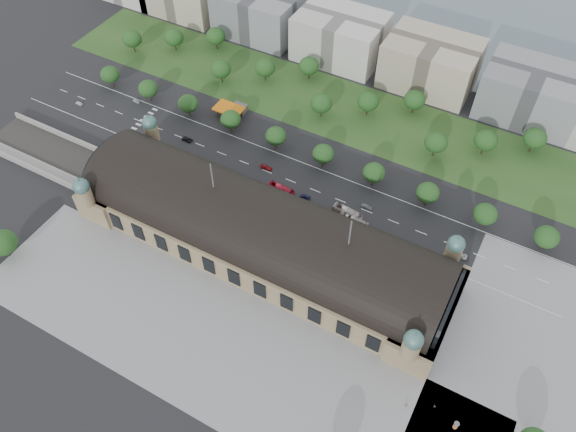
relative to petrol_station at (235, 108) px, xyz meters
The scene contains 55 objects.
ground 84.71m from the petrol_station, 50.45° to the right, with size 900.00×900.00×0.00m, color black.
station 84.98m from the petrol_station, 50.45° to the right, with size 150.00×48.40×44.30m.
track_cutting 87.79m from the petrol_station, 129.73° to the right, with size 70.00×24.00×3.10m.
plaza_south 126.63m from the petrol_station, 59.68° to the right, with size 190.00×48.00×0.12m, color gray.
plaza_east 169.97m from the petrol_station, 22.59° to the right, with size 56.00×100.00×0.12m, color gray.
road_slab 43.62m from the petrol_station, 38.82° to the right, with size 260.00×26.00×0.10m, color black.
grass_belt 47.86m from the petrol_station, 35.47° to the left, with size 300.00×45.00×0.10m, color #25491D.
petrol_station is the anchor object (origin of this frame).
office_2 73.13m from the petrol_station, 111.07° to the left, with size 45.00×32.00×24.00m, color gray.
office_3 72.38m from the petrol_station, 70.56° to the left, with size 45.00×32.00×24.00m, color beige.
office_4 100.64m from the petrol_station, 42.50° to the left, with size 45.00×32.00×24.00m, color #B8A991.
office_5 141.49m from the petrol_station, 28.66° to the left, with size 45.00×32.00×24.00m, color gray.
tree_row_0 67.38m from the petrol_station, 169.47° to the right, with size 9.60×9.60×11.52m.
tree_row_1 44.08m from the petrol_station, 163.73° to the right, with size 9.60×9.60×11.52m.
tree_row_2 22.32m from the petrol_station, 145.83° to the right, with size 9.60×9.60×11.52m.
tree_row_3 14.35m from the petrol_station, 64.33° to the right, with size 9.60×9.60×11.52m.
tree_row_4 32.64m from the petrol_station, 22.33° to the right, with size 9.60×9.60×11.52m.
tree_row_5 55.47m from the petrol_station, 12.84° to the right, with size 9.60×9.60×11.52m.
tree_row_6 78.99m from the petrol_station, ahead, with size 9.60×9.60×11.52m.
tree_row_7 102.74m from the petrol_station, ahead, with size 9.60×9.60×11.52m.
tree_row_8 126.58m from the petrol_station, ahead, with size 9.60×9.60×11.52m.
tree_row_9 150.47m from the petrol_station, ahead, with size 9.60×9.60×11.52m.
tree_belt_0 78.30m from the petrol_station, 166.89° to the left, with size 10.40×10.40×12.48m.
tree_belt_1 64.57m from the petrol_station, 152.50° to the left, with size 10.40×10.40×12.48m.
tree_belt_2 56.72m from the petrol_station, 132.40° to the left, with size 10.40×10.40×12.48m.
tree_belt_3 26.54m from the petrol_station, 137.15° to the left, with size 10.40×10.40×12.48m.
tree_belt_4 30.15m from the petrol_station, 90.18° to the left, with size 10.40×10.40×12.48m.
tree_belt_5 46.08m from the petrol_station, 65.62° to the left, with size 10.40×10.40×12.48m.
tree_belt_6 42.15m from the petrol_station, 25.05° to the left, with size 10.40×10.40×12.48m.
tree_belt_7 64.40m from the petrol_station, 27.57° to the left, with size 10.40×10.40×12.48m.
tree_belt_8 86.76m from the petrol_station, 28.79° to the left, with size 10.40×10.40×12.48m.
tree_belt_9 96.68m from the petrol_station, 10.57° to the left, with size 10.40×10.40×12.48m.
tree_belt_10 117.83m from the petrol_station, 14.62° to the left, with size 10.40×10.40×12.48m.
tree_belt_11 139.39m from the petrol_station, 17.43° to the left, with size 10.40×10.40×12.48m.
tree_plaza_sw 119.51m from the petrol_station, 105.09° to the right, with size 11.00×11.00×12.73m.
traffic_car_0 78.27m from the petrol_station, 156.12° to the right, with size 1.66×4.11×1.40m, color white.
traffic_car_1 50.48m from the petrol_station, 160.75° to the right, with size 1.35×3.87×1.28m, color gray.
traffic_car_2 29.19m from the petrol_station, 108.14° to the right, with size 2.48×5.38×1.50m, color black.
traffic_car_3 41.87m from the petrol_station, 38.32° to the right, with size 2.22×5.46×1.59m, color maroon.
traffic_car_4 64.97m from the petrol_station, 30.50° to the right, with size 1.79×4.45×1.51m, color #181D44.
traffic_car_5 85.29m from the petrol_station, 17.66° to the right, with size 1.62×4.65×1.53m, color #4F5055.
traffic_car_6 126.94m from the petrol_station, 14.35° to the right, with size 2.70×5.86×1.63m, color silver.
parked_car_0 48.86m from the petrol_station, 117.36° to the right, with size 1.61×4.61×1.52m, color black.
parked_car_1 42.96m from the petrol_station, 95.77° to the right, with size 2.49×5.40×1.50m, color maroon.
parked_car_2 44.65m from the petrol_station, 110.16° to the right, with size 2.26×5.55×1.61m, color #171F41.
parked_car_3 47.69m from the petrol_station, 68.37° to the right, with size 1.79×4.46×1.52m, color #515358.
parked_car_4 44.00m from the petrol_station, 76.19° to the right, with size 1.38×3.96×1.30m, color silver.
parked_car_5 49.32m from the petrol_station, 57.45° to the right, with size 2.45×5.31×1.48m, color #9A9FA2.
parked_car_6 49.35m from the petrol_station, 63.93° to the right, with size 2.02×4.97×1.44m, color black.
bus_west 57.26m from the petrol_station, 37.64° to the right, with size 2.82×12.07×3.36m, color red.
bus_mid 82.83m from the petrol_station, 23.70° to the right, with size 3.06×13.07×3.64m, color silver.
bus_east 87.94m from the petrol_station, 24.45° to the right, with size 2.98×12.72×3.54m, color #B9B2AB.
advertising_column 171.81m from the petrol_station, 34.15° to the right, with size 1.72×1.72×3.25m.
pedestrian_0 159.72m from the petrol_station, 37.74° to the right, with size 0.88×0.50×1.80m, color gray.
pedestrian_2 163.64m from the petrol_station, 34.78° to the right, with size 0.85×0.49×1.75m, color gray.
Camera 1 is at (72.47, -111.26, 177.44)m, focal length 35.00 mm.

